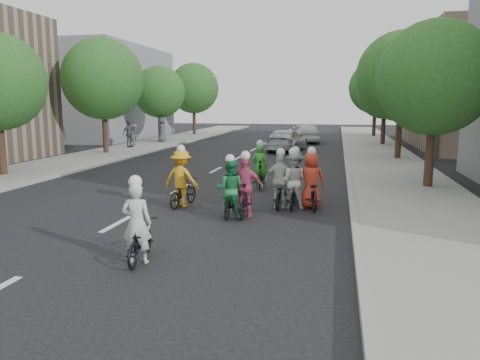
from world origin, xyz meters
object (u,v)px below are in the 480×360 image
(cyclist_7, at_px, (295,180))
(spectator_1, at_px, (129,134))
(cyclist_0, at_px, (139,234))
(cyclist_2, at_px, (182,183))
(cyclist_3, at_px, (246,193))
(cyclist_8, at_px, (280,187))
(spectator_0, at_px, (134,135))
(cyclist_6, at_px, (293,187))
(follow_car_trail, at_px, (307,133))
(cyclist_1, at_px, (230,194))
(cyclist_4, at_px, (311,187))
(cyclist_5, at_px, (260,171))
(follow_car_lead, at_px, (287,140))
(spectator_2, at_px, (162,129))

(cyclist_7, height_order, spectator_1, spectator_1)
(cyclist_0, xyz_separation_m, spectator_1, (-10.08, 21.26, 0.51))
(cyclist_2, xyz_separation_m, cyclist_7, (3.27, 1.60, -0.03))
(cyclist_3, bearing_deg, spectator_1, -57.58)
(cyclist_8, distance_m, spectator_0, 21.27)
(cyclist_2, relative_size, cyclist_6, 1.04)
(cyclist_0, relative_size, spectator_0, 1.16)
(cyclist_7, bearing_deg, follow_car_trail, -86.33)
(cyclist_1, bearing_deg, cyclist_3, -154.74)
(cyclist_4, height_order, spectator_0, cyclist_4)
(follow_car_trail, bearing_deg, cyclist_0, 77.58)
(cyclist_4, xyz_separation_m, cyclist_5, (-2.02, 2.91, -0.01))
(cyclist_2, relative_size, follow_car_trail, 0.42)
(spectator_1, bearing_deg, cyclist_8, -121.80)
(cyclist_7, distance_m, follow_car_lead, 15.93)
(cyclist_7, relative_size, follow_car_trail, 0.39)
(spectator_0, bearing_deg, cyclist_4, -143.83)
(cyclist_4, xyz_separation_m, cyclist_8, (-0.90, -0.14, -0.02))
(cyclist_3, xyz_separation_m, follow_car_lead, (-0.84, 18.26, 0.02))
(cyclist_6, relative_size, spectator_1, 0.99)
(cyclist_2, relative_size, spectator_2, 0.99)
(cyclist_6, bearing_deg, follow_car_trail, -88.37)
(cyclist_3, xyz_separation_m, cyclist_7, (1.14, 2.45, 0.01))
(cyclist_4, distance_m, cyclist_6, 0.55)
(cyclist_6, xyz_separation_m, spectator_0, (-12.84, 17.25, 0.25))
(cyclist_2, bearing_deg, follow_car_lead, -84.14)
(follow_car_trail, height_order, spectator_2, spectator_2)
(cyclist_3, relative_size, cyclist_5, 1.01)
(cyclist_2, height_order, spectator_0, cyclist_2)
(cyclist_7, distance_m, spectator_1, 19.36)
(cyclist_5, bearing_deg, cyclist_8, 102.21)
(cyclist_0, bearing_deg, cyclist_1, -111.23)
(cyclist_5, xyz_separation_m, spectator_2, (-10.58, 17.52, 0.47))
(follow_car_lead, relative_size, spectator_2, 2.53)
(cyclist_6, height_order, cyclist_7, cyclist_6)
(spectator_1, bearing_deg, cyclist_3, -125.83)
(cyclist_3, relative_size, spectator_1, 1.00)
(cyclist_2, relative_size, cyclist_5, 1.03)
(cyclist_2, distance_m, cyclist_5, 3.97)
(cyclist_3, bearing_deg, spectator_2, -64.78)
(cyclist_6, bearing_deg, cyclist_2, 6.91)
(cyclist_5, bearing_deg, cyclist_1, 81.18)
(cyclist_4, relative_size, spectator_1, 1.09)
(cyclist_5, distance_m, cyclist_7, 2.42)
(cyclist_7, relative_size, follow_car_lead, 0.37)
(cyclist_7, bearing_deg, cyclist_3, 65.94)
(cyclist_3, height_order, cyclist_4, cyclist_4)
(cyclist_0, xyz_separation_m, cyclist_4, (3.04, 5.57, 0.08))
(cyclist_2, height_order, cyclist_8, cyclist_2)
(spectator_0, bearing_deg, follow_car_lead, -93.53)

